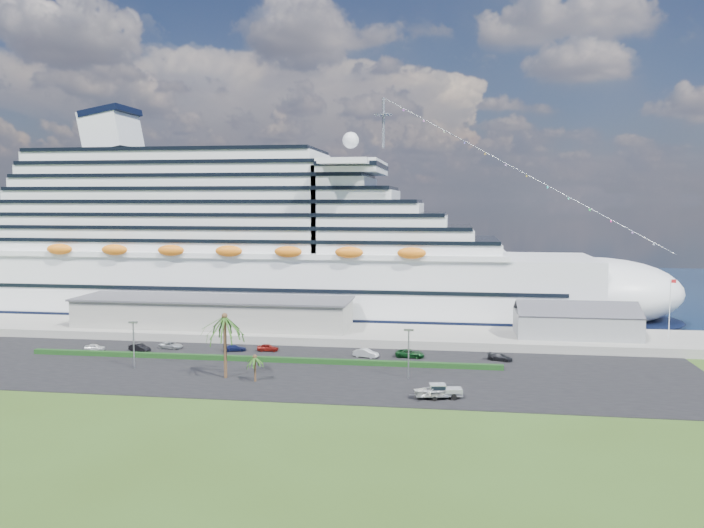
% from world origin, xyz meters
% --- Properties ---
extents(ground, '(420.00, 420.00, 0.00)m').
position_xyz_m(ground, '(0.00, 0.00, 0.00)').
color(ground, '#334B19').
rests_on(ground, ground).
extents(asphalt_lot, '(140.00, 38.00, 0.12)m').
position_xyz_m(asphalt_lot, '(0.00, 11.00, 0.06)').
color(asphalt_lot, black).
rests_on(asphalt_lot, ground).
extents(wharf, '(240.00, 20.00, 1.80)m').
position_xyz_m(wharf, '(0.00, 40.00, 0.90)').
color(wharf, gray).
rests_on(wharf, ground).
extents(water, '(420.00, 160.00, 0.02)m').
position_xyz_m(water, '(0.00, 130.00, 0.01)').
color(water, black).
rests_on(water, ground).
extents(cruise_ship, '(191.00, 38.00, 54.00)m').
position_xyz_m(cruise_ship, '(-21.53, 64.00, 16.69)').
color(cruise_ship, silver).
rests_on(cruise_ship, ground).
extents(terminal_building, '(61.00, 15.00, 6.30)m').
position_xyz_m(terminal_building, '(-25.00, 40.00, 5.01)').
color(terminal_building, gray).
rests_on(terminal_building, wharf).
extents(port_shed, '(24.00, 12.31, 7.37)m').
position_xyz_m(port_shed, '(52.00, 40.00, 4.40)').
color(port_shed, gray).
rests_on(port_shed, wharf).
extents(flagpole, '(1.08, 0.16, 12.00)m').
position_xyz_m(flagpole, '(70.04, 40.00, 8.27)').
color(flagpole, silver).
rests_on(flagpole, wharf).
extents(hedge, '(88.00, 1.10, 0.90)m').
position_xyz_m(hedge, '(-8.00, 16.00, 0.57)').
color(hedge, black).
rests_on(hedge, asphalt_lot).
extents(lamp_post_left, '(1.60, 0.35, 8.27)m').
position_xyz_m(lamp_post_left, '(-28.00, 8.00, 5.34)').
color(lamp_post_left, gray).
rests_on(lamp_post_left, asphalt_lot).
extents(lamp_post_right, '(1.60, 0.35, 8.27)m').
position_xyz_m(lamp_post_right, '(20.00, 8.00, 5.34)').
color(lamp_post_right, gray).
rests_on(lamp_post_right, asphalt_lot).
extents(palm_tall, '(8.82, 8.82, 11.13)m').
position_xyz_m(palm_tall, '(-10.00, 4.00, 9.20)').
color(palm_tall, '#47301E').
rests_on(palm_tall, ground).
extents(palm_short, '(3.53, 3.53, 4.56)m').
position_xyz_m(palm_short, '(-4.50, 2.50, 3.67)').
color(palm_short, '#47301E').
rests_on(palm_short, ground).
extents(parked_car_0, '(4.06, 2.04, 1.33)m').
position_xyz_m(parked_car_0, '(-41.98, 19.93, 0.78)').
color(parked_car_0, silver).
rests_on(parked_car_0, asphalt_lot).
extents(parked_car_1, '(4.90, 3.30, 1.53)m').
position_xyz_m(parked_car_1, '(-32.99, 20.47, 0.88)').
color(parked_car_1, black).
rests_on(parked_car_1, asphalt_lot).
extents(parked_car_2, '(5.08, 3.01, 1.32)m').
position_xyz_m(parked_car_2, '(-28.07, 23.96, 0.78)').
color(parked_car_2, '#A4A9AD').
rests_on(parked_car_2, asphalt_lot).
extents(parked_car_3, '(4.72, 2.94, 1.27)m').
position_xyz_m(parked_car_3, '(-14.82, 23.62, 0.76)').
color(parked_car_3, '#131943').
rests_on(parked_car_3, asphalt_lot).
extents(parked_car_4, '(4.26, 1.93, 1.42)m').
position_xyz_m(parked_car_4, '(-8.41, 24.48, 0.83)').
color(parked_car_4, maroon).
rests_on(parked_car_4, asphalt_lot).
extents(parked_car_5, '(5.06, 3.06, 1.57)m').
position_xyz_m(parked_car_5, '(11.18, 22.01, 0.91)').
color(parked_car_5, '#B6B9BE').
rests_on(parked_car_5, asphalt_lot).
extents(parked_car_6, '(5.58, 2.86, 1.51)m').
position_xyz_m(parked_car_6, '(19.32, 23.23, 0.87)').
color(parked_car_6, '#0E3917').
rests_on(parked_car_6, asphalt_lot).
extents(parked_car_7, '(4.95, 3.38, 1.33)m').
position_xyz_m(parked_car_7, '(35.85, 23.05, 0.79)').
color(parked_car_7, black).
rests_on(parked_car_7, asphalt_lot).
extents(pickup_truck, '(6.09, 3.00, 2.05)m').
position_xyz_m(pickup_truck, '(25.64, -2.48, 1.25)').
color(pickup_truck, black).
rests_on(pickup_truck, asphalt_lot).
extents(boat_trailer, '(6.26, 4.58, 1.74)m').
position_xyz_m(boat_trailer, '(24.23, -3.43, 1.27)').
color(boat_trailer, gray).
rests_on(boat_trailer, asphalt_lot).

